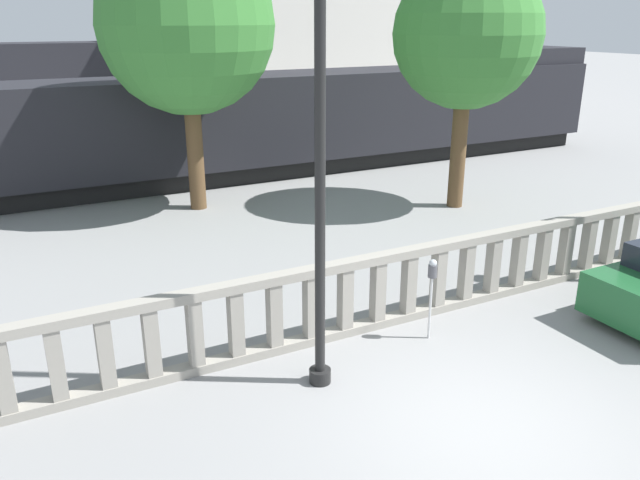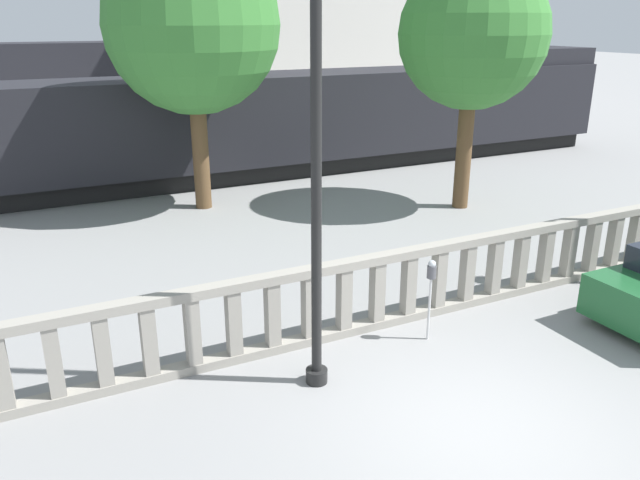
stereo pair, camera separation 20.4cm
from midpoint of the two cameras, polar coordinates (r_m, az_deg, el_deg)
ground_plane at (r=8.40m, az=14.92°, el=-16.49°), size 160.00×160.00×0.00m
balustrade at (r=10.13m, az=4.33°, el=-5.05°), size 17.36×0.24×1.29m
lamppost at (r=7.67m, az=0.43°, el=15.98°), size 0.43×0.43×7.10m
parking_meter at (r=9.85m, az=10.72°, el=-3.47°), size 0.14×0.14×1.36m
train_near at (r=20.82m, az=-2.75°, el=10.81°), size 25.34×2.72×3.81m
train_far at (r=36.77m, az=-16.16°, el=14.29°), size 25.80×2.97×4.32m
tree_left at (r=16.64m, az=-11.23°, el=18.67°), size 4.41×4.41×6.92m
tree_right at (r=16.87m, az=14.16°, el=17.70°), size 3.75×3.75×6.38m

